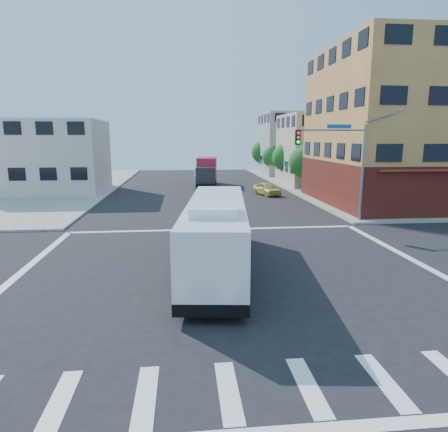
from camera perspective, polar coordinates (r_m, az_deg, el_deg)
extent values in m
plane|color=black|center=(17.88, 0.95, -8.79)|extent=(120.00, 120.00, 0.00)
cube|color=#C89048|center=(41.51, 26.73, 11.24)|extent=(18.00, 15.00, 14.00)
cube|color=#551A13|center=(41.70, 26.13, 4.38)|extent=(18.09, 15.08, 4.00)
cube|color=tan|center=(54.15, 14.90, 9.10)|extent=(12.00, 10.00, 9.00)
cube|color=gray|center=(67.43, 10.70, 10.04)|extent=(12.00, 10.00, 10.00)
cube|color=beige|center=(49.08, -23.86, 7.77)|extent=(12.00, 10.00, 8.00)
cylinder|color=slate|center=(30.43, 19.16, 5.64)|extent=(0.18, 0.18, 7.00)
cylinder|color=slate|center=(29.12, 15.20, 11.76)|extent=(5.01, 0.62, 0.12)
cube|color=black|center=(28.09, 10.48, 10.98)|extent=(0.32, 0.30, 1.00)
sphere|color=#FF0C0C|center=(27.93, 10.60, 11.59)|extent=(0.20, 0.20, 0.20)
sphere|color=yellow|center=(27.93, 10.58, 10.97)|extent=(0.20, 0.20, 0.20)
sphere|color=#19FF33|center=(27.93, 10.56, 10.36)|extent=(0.20, 0.20, 0.20)
cube|color=#155093|center=(29.36, 16.13, 12.20)|extent=(1.80, 0.22, 0.28)
cube|color=gray|center=(31.73, 23.72, 13.68)|extent=(0.50, 0.22, 0.14)
cylinder|color=#3D2516|center=(47.05, 11.30, 4.68)|extent=(0.28, 0.28, 1.92)
sphere|color=#175018|center=(46.85, 11.41, 7.60)|extent=(3.60, 3.60, 3.60)
sphere|color=#175018|center=(46.64, 12.04, 8.66)|extent=(2.52, 2.52, 2.52)
cylinder|color=#3D2516|center=(54.70, 8.85, 5.68)|extent=(0.28, 0.28, 1.99)
sphere|color=#175018|center=(54.53, 8.93, 8.31)|extent=(3.80, 3.80, 3.80)
sphere|color=#175018|center=(54.30, 9.45, 9.29)|extent=(2.66, 2.66, 2.66)
cylinder|color=#3D2516|center=(62.45, 7.00, 6.34)|extent=(0.28, 0.28, 1.89)
sphere|color=#175018|center=(62.30, 7.05, 8.46)|extent=(3.40, 3.40, 3.40)
sphere|color=#175018|center=(62.07, 7.49, 9.22)|extent=(2.38, 2.38, 2.38)
cylinder|color=#3D2516|center=(70.24, 5.55, 6.96)|extent=(0.28, 0.28, 2.03)
sphere|color=#175018|center=(70.10, 5.59, 9.09)|extent=(4.00, 4.00, 4.00)
sphere|color=#175018|center=(69.86, 5.98, 9.89)|extent=(2.80, 2.80, 2.80)
cube|color=black|center=(18.94, -1.07, -5.89)|extent=(3.90, 12.20, 0.45)
cube|color=white|center=(18.62, -1.09, -2.30)|extent=(3.89, 12.17, 2.84)
cube|color=black|center=(18.58, -1.09, -1.77)|extent=(3.90, 11.82, 1.25)
cube|color=black|center=(24.40, -0.66, 1.11)|extent=(2.33, 0.33, 1.35)
cube|color=#E5590C|center=(24.27, -0.66, 3.44)|extent=(1.90, 0.27, 0.28)
cube|color=white|center=(18.35, -1.10, 1.84)|extent=(3.81, 11.93, 0.12)
cube|color=white|center=(15.36, -1.46, 0.91)|extent=(2.02, 2.38, 0.36)
cube|color=#126F4A|center=(18.40, -5.14, -4.83)|extent=(0.64, 5.45, 0.28)
cube|color=#126F4A|center=(18.32, 2.90, -4.87)|extent=(0.64, 5.45, 0.28)
cylinder|color=black|center=(22.69, -3.79, -3.11)|extent=(0.42, 1.06, 1.04)
cylinder|color=#99999E|center=(22.70, -4.14, -3.10)|extent=(0.10, 0.52, 0.52)
cylinder|color=black|center=(22.63, 2.25, -3.13)|extent=(0.42, 1.06, 1.04)
cylinder|color=#99999E|center=(22.63, 2.60, -3.13)|extent=(0.10, 0.52, 0.52)
cylinder|color=black|center=(15.42, -6.02, -10.12)|extent=(0.42, 1.06, 1.04)
cylinder|color=#99999E|center=(15.44, -6.54, -10.11)|extent=(0.10, 0.52, 0.52)
cylinder|color=black|center=(15.33, 3.00, -10.21)|extent=(0.42, 1.06, 1.04)
cylinder|color=#99999E|center=(15.34, 3.53, -10.20)|extent=(0.10, 0.52, 0.52)
cube|color=#25252A|center=(48.55, -2.64, 5.46)|extent=(2.50, 2.41, 2.58)
cube|color=black|center=(47.58, -2.70, 5.83)|extent=(2.08, 0.30, 0.99)
cube|color=#AA1D32|center=(52.23, -2.44, 6.74)|extent=(2.96, 5.78, 2.98)
cube|color=black|center=(51.19, -2.49, 4.92)|extent=(3.01, 8.13, 0.30)
cylinder|color=black|center=(48.90, -3.85, 4.55)|extent=(0.38, 1.02, 0.99)
cylinder|color=black|center=(48.79, -1.40, 4.56)|extent=(0.38, 1.02, 0.99)
cylinder|color=black|center=(51.75, -3.62, 4.92)|extent=(0.38, 1.02, 0.99)
cylinder|color=black|center=(51.65, -1.31, 4.93)|extent=(0.38, 1.02, 0.99)
cylinder|color=black|center=(54.21, -3.45, 5.21)|extent=(0.38, 1.02, 0.99)
cylinder|color=black|center=(54.12, -1.23, 5.21)|extent=(0.38, 1.02, 0.99)
imported|color=#CCC14E|center=(43.22, 6.13, 3.90)|extent=(2.73, 4.34, 1.38)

